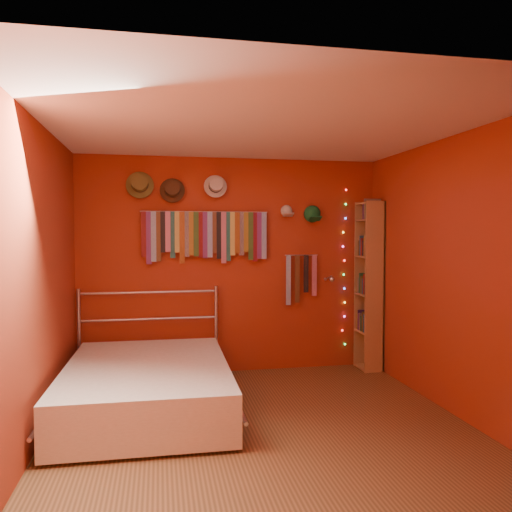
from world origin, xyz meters
TOP-DOWN VIEW (x-y plane):
  - ground at (0.00, 0.00)m, footprint 3.50×3.50m
  - back_wall at (0.00, 1.75)m, footprint 3.50×0.02m
  - right_wall at (1.75, 0.00)m, footprint 0.02×3.50m
  - left_wall at (-1.75, 0.00)m, footprint 0.02×3.50m
  - ceiling at (0.00, 0.00)m, footprint 3.50×3.50m
  - tie_rack at (-0.31, 1.68)m, footprint 1.45×0.03m
  - small_tie_rack at (0.82, 1.69)m, footprint 0.40×0.03m
  - fedora_olive at (-1.04, 1.65)m, footprint 0.31×0.17m
  - fedora_brown at (-0.68, 1.66)m, footprint 0.28×0.15m
  - fedora_white at (-0.20, 1.66)m, footprint 0.26×0.14m
  - cap_white at (0.64, 1.70)m, footprint 0.16×0.20m
  - cap_green at (0.96, 1.70)m, footprint 0.19×0.24m
  - fairy_lights at (1.38, 1.71)m, footprint 0.06×0.02m
  - reading_lamp at (1.14, 1.53)m, footprint 0.06×0.28m
  - bookshelf at (1.66, 1.53)m, footprint 0.25×0.34m
  - bed at (-0.95, 0.58)m, footprint 1.57×2.12m

SIDE VIEW (x-z plane):
  - ground at x=0.00m, z-range 0.00..0.00m
  - bed at x=-0.95m, z-range -0.27..0.75m
  - bookshelf at x=1.66m, z-range 0.02..2.02m
  - reading_lamp at x=1.14m, z-range 1.05..1.13m
  - small_tie_rack at x=0.82m, z-range 0.82..1.42m
  - fairy_lights at x=1.38m, z-range 0.26..2.16m
  - back_wall at x=0.00m, z-range 0.00..2.50m
  - right_wall at x=1.75m, z-range 0.00..2.50m
  - left_wall at x=-1.75m, z-range 0.00..2.50m
  - tie_rack at x=-0.31m, z-range 1.32..1.92m
  - cap_green at x=0.96m, z-range 1.76..1.95m
  - cap_white at x=0.64m, z-range 1.81..1.97m
  - fedora_brown at x=-0.68m, z-range 1.98..2.25m
  - fedora_white at x=-0.20m, z-range 2.04..2.30m
  - fedora_olive at x=-1.04m, z-range 2.02..2.32m
  - ceiling at x=0.00m, z-range 2.49..2.51m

